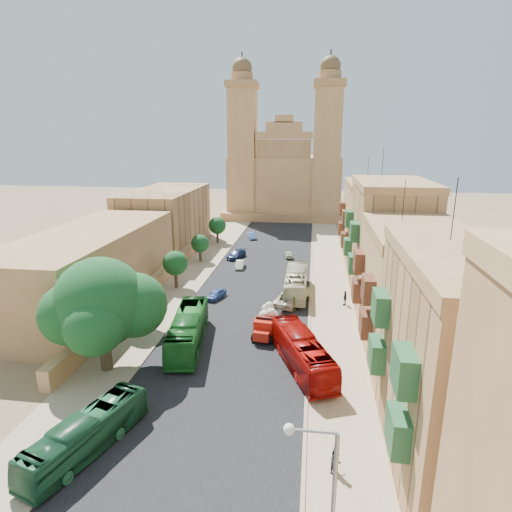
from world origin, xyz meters
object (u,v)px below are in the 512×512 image
(red_truck, at_px, (267,321))
(car_white_a, at_px, (240,264))
(car_white_b, at_px, (288,254))
(pedestrian_a, at_px, (314,364))
(pedestrian_b, at_px, (336,459))
(bus_green_north, at_px, (188,329))
(car_blue_b, at_px, (252,236))
(ficus_tree, at_px, (102,305))
(bus_cream_east, at_px, (296,283))
(street_tree_a, at_px, (137,293))
(church, at_px, (285,176))
(streetlamp, at_px, (322,494))
(bus_red_east, at_px, (302,352))
(street_tree_b, at_px, (175,263))
(bus_green_south, at_px, (86,434))
(car_blue_a, at_px, (216,294))
(car_cream, at_px, (287,299))
(car_dkblue, at_px, (236,254))
(pedestrian_c, at_px, (345,298))
(street_tree_d, at_px, (217,226))
(olive_pickup, at_px, (296,297))
(street_tree_c, at_px, (200,244))

(red_truck, distance_m, car_white_a, 22.02)
(car_white_a, bearing_deg, car_white_b, 40.90)
(pedestrian_a, height_order, pedestrian_b, pedestrian_b)
(bus_green_north, relative_size, car_blue_b, 3.11)
(ficus_tree, bearing_deg, bus_cream_east, 53.28)
(ficus_tree, bearing_deg, street_tree_a, 94.18)
(red_truck, xyz_separation_m, bus_cream_east, (2.28, 11.31, 0.17))
(car_white_b, distance_m, car_blue_b, 14.52)
(church, bearing_deg, streetlamp, -85.13)
(bus_red_east, bearing_deg, street_tree_b, -68.50)
(streetlamp, height_order, bus_green_south, streetlamp)
(church, height_order, bus_green_south, church)
(street_tree_a, xyz_separation_m, bus_green_north, (6.00, -2.95, -2.17))
(car_blue_a, xyz_separation_m, car_cream, (8.51, -0.79, 0.15))
(car_dkblue, distance_m, car_white_b, 8.28)
(bus_green_south, height_order, pedestrian_c, bus_green_south)
(ficus_tree, relative_size, pedestrian_b, 5.69)
(street_tree_b, relative_size, car_cream, 0.94)
(pedestrian_c, bearing_deg, streetlamp, -10.62)
(bus_green_north, bearing_deg, streetlamp, -69.00)
(bus_green_south, bearing_deg, pedestrian_b, 19.50)
(street_tree_d, height_order, car_white_b, street_tree_d)
(olive_pickup, height_order, bus_red_east, bus_red_east)
(church, height_order, street_tree_d, church)
(olive_pickup, xyz_separation_m, pedestrian_b, (3.46, -25.39, 0.04))
(bus_green_south, distance_m, car_cream, 27.52)
(bus_green_north, xyz_separation_m, car_dkblue, (-0.83, 29.48, -0.90))
(street_tree_c, distance_m, bus_green_south, 41.54)
(street_tree_d, bearing_deg, olive_pickup, -60.85)
(street_tree_a, bearing_deg, car_blue_b, 82.04)
(car_white_a, bearing_deg, car_blue_a, -96.66)
(street_tree_c, height_order, streetlamp, streetlamp)
(street_tree_c, distance_m, olive_pickup, 21.95)
(pedestrian_a, bearing_deg, street_tree_b, -39.04)
(car_blue_a, bearing_deg, ficus_tree, -89.41)
(car_cream, distance_m, pedestrian_a, 14.67)
(ficus_tree, bearing_deg, bus_red_east, 8.34)
(street_tree_d, xyz_separation_m, car_dkblue, (5.17, -9.47, -2.57))
(bus_red_east, relative_size, pedestrian_c, 6.03)
(bus_green_south, relative_size, bus_green_north, 0.81)
(olive_pickup, height_order, pedestrian_b, pedestrian_b)
(car_blue_a, bearing_deg, bus_cream_east, 34.65)
(bus_green_south, distance_m, car_blue_a, 26.30)
(red_truck, bearing_deg, olive_pickup, 73.47)
(car_cream, distance_m, car_blue_b, 33.39)
(car_blue_b, relative_size, pedestrian_c, 2.04)
(street_tree_b, relative_size, pedestrian_a, 3.27)
(church, height_order, car_white_a, church)
(bus_green_north, bearing_deg, pedestrian_b, -55.61)
(car_blue_a, distance_m, car_blue_b, 31.43)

